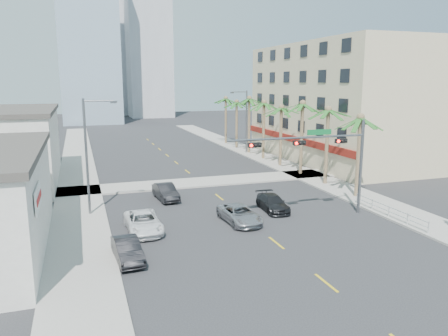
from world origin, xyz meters
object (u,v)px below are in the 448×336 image
car_lane_left (166,192)px  car_parked_mid (127,250)px  car_lane_center (240,214)px  car_parked_far (143,222)px  car_lane_right (273,203)px  traffic_signal_mast (326,152)px

car_lane_left → car_parked_mid: bearing=-115.4°
car_parked_mid → car_lane_center: size_ratio=0.85×
car_parked_mid → car_lane_left: (4.68, 12.55, 0.05)m
car_parked_far → car_lane_right: (10.61, 1.82, -0.05)m
car_parked_far → car_lane_left: 8.40m
car_lane_left → car_lane_center: 8.99m
traffic_signal_mast → car_lane_left: size_ratio=2.63×
car_parked_mid → car_parked_far: (1.60, 4.73, 0.03)m
traffic_signal_mast → car_lane_center: traffic_signal_mast is taller
car_lane_center → car_parked_mid: bearing=-156.4°
car_lane_left → car_lane_center: bearing=-69.1°
car_parked_mid → car_lane_right: size_ratio=0.92×
traffic_signal_mast → car_lane_left: bearing=140.1°
car_lane_left → car_lane_center: (3.91, -8.10, -0.05)m
car_parked_mid → car_lane_center: car_parked_mid is taller
car_parked_mid → car_parked_far: bearing=67.2°
car_parked_mid → car_lane_left: size_ratio=0.93×
car_lane_right → car_lane_center: bearing=-146.4°
traffic_signal_mast → car_parked_mid: size_ratio=2.82×
car_lane_right → car_parked_mid: bearing=-148.3°
traffic_signal_mast → car_lane_right: 6.02m
traffic_signal_mast → car_lane_left: traffic_signal_mast is taller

